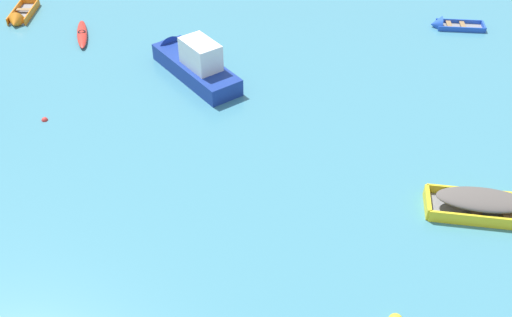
# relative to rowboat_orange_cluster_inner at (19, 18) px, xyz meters

# --- Properties ---
(rowboat_orange_cluster_inner) EXTENTS (1.39, 3.43, 0.98)m
(rowboat_orange_cluster_inner) POSITION_rel_rowboat_orange_cluster_inner_xyz_m (0.00, 0.00, 0.00)
(rowboat_orange_cluster_inner) COLOR gray
(rowboat_orange_cluster_inner) RESTS_ON ground_plane
(motor_launch_deep_blue_center) EXTENTS (5.52, 5.83, 2.44)m
(motor_launch_deep_blue_center) POSITION_rel_rowboat_orange_cluster_inner_xyz_m (11.22, -4.89, 0.52)
(motor_launch_deep_blue_center) COLOR navy
(motor_launch_deep_blue_center) RESTS_ON ground_plane
(rowboat_yellow_far_left) EXTENTS (4.47, 1.75, 1.41)m
(rowboat_yellow_far_left) POSITION_rel_rowboat_orange_cluster_inner_xyz_m (24.43, -13.78, 0.20)
(rowboat_yellow_far_left) COLOR gray
(rowboat_yellow_far_left) RESTS_ON ground_plane
(rowboat_blue_near_right) EXTENTS (3.04, 1.08, 0.96)m
(rowboat_blue_near_right) POSITION_rel_rowboat_orange_cluster_inner_xyz_m (24.82, 1.66, -0.04)
(rowboat_blue_near_right) COLOR gray
(rowboat_blue_near_right) RESTS_ON ground_plane
(kayak_red_back_row_center) EXTENTS (1.67, 3.41, 0.33)m
(kayak_red_back_row_center) POSITION_rel_rowboat_orange_cluster_inner_xyz_m (4.32, -1.55, -0.02)
(kayak_red_back_row_center) COLOR red
(kayak_red_back_row_center) RESTS_ON ground_plane
(mooring_buoy_central) EXTENTS (0.29, 0.29, 0.29)m
(mooring_buoy_central) POSITION_rel_rowboat_orange_cluster_inner_xyz_m (5.32, -9.63, -0.18)
(mooring_buoy_central) COLOR red
(mooring_buoy_central) RESTS_ON ground_plane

